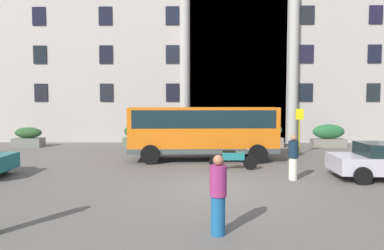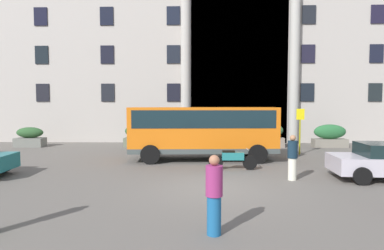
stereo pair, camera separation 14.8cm
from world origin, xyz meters
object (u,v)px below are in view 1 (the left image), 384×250
Objects in this scene: pedestrian_woman_dark_dress at (293,157)px; hedge_planter_west at (136,136)px; orange_minibus at (203,128)px; hedge_planter_far_east at (207,138)px; bus_stop_sign at (299,126)px; pedestrian_man_red_shirt at (218,195)px; hedge_planter_entrance_right at (28,137)px; motorcycle_near_kerb at (366,158)px; hedge_planter_entrance_left at (267,135)px; scooter_by_planter at (232,159)px; hedge_planter_far_west at (328,136)px.

hedge_planter_west is at bearing -18.87° from pedestrian_woman_dark_dress.
hedge_planter_far_east is (0.37, 4.94, -0.98)m from orange_minibus.
bus_stop_sign is at bearing -76.27° from pedestrian_woman_dark_dress.
bus_stop_sign reaches higher than hedge_planter_far_east.
hedge_planter_west is 15.28m from pedestrian_man_red_shirt.
hedge_planter_west is at bearing 176.92° from hedge_planter_far_east.
orange_minibus is at bearing -23.15° from hedge_planter_entrance_right.
bus_stop_sign is at bearing -30.76° from hedge_planter_far_east.
pedestrian_woman_dark_dress is 0.97× the size of pedestrian_man_red_shirt.
motorcycle_near_kerb is at bearing -20.25° from orange_minibus.
orange_minibus is 2.87× the size of bus_stop_sign.
motorcycle_near_kerb is at bearing -35.22° from pedestrian_man_red_shirt.
hedge_planter_entrance_left is 1.08× the size of hedge_planter_entrance_right.
hedge_planter_far_east is 9.69m from motorcycle_near_kerb.
hedge_planter_entrance_left reaches higher than hedge_planter_entrance_right.
hedge_planter_west reaches higher than scooter_by_planter.
hedge_planter_far_west is at bearing 46.17° from scooter_by_planter.
hedge_planter_entrance_left is at bearing 109.19° from bus_stop_sign.
bus_stop_sign reaches higher than hedge_planter_west.
hedge_planter_entrance_left is 0.98× the size of motorcycle_near_kerb.
pedestrian_woman_dark_dress is at bearing -32.17° from hedge_planter_entrance_right.
motorcycle_near_kerb is (2.68, -7.22, -0.31)m from hedge_planter_entrance_left.
bus_stop_sign is 6.19m from scooter_by_planter.
pedestrian_woman_dark_dress reaches higher than hedge_planter_far_east.
hedge_planter_west is at bearing 2.97° from hedge_planter_entrance_right.
hedge_planter_west is at bearing 131.73° from motorcycle_near_kerb.
orange_minibus is 5.44m from pedestrian_woman_dark_dress.
bus_stop_sign is 4.53m from motorcycle_near_kerb.
hedge_planter_west is 13.45m from motorcycle_near_kerb.
hedge_planter_entrance_right is (-15.60, -0.25, -0.14)m from hedge_planter_entrance_left.
pedestrian_man_red_shirt reaches higher than motorcycle_near_kerb.
scooter_by_planter is at bearing -132.84° from hedge_planter_far_west.
hedge_planter_entrance_right is (-16.69, 2.88, -0.95)m from bus_stop_sign.
hedge_planter_far_west is at bearing 64.53° from motorcycle_near_kerb.
pedestrian_woman_dark_dress is 5.96m from pedestrian_man_red_shirt.
hedge_planter_entrance_right is 18.29m from pedestrian_man_red_shirt.
hedge_planter_far_west is (8.30, 5.17, -0.86)m from orange_minibus.
pedestrian_man_red_shirt is at bearing -73.03° from hedge_planter_west.
hedge_planter_entrance_right is at bearing -177.03° from hedge_planter_west.
motorcycle_near_kerb is 4.34m from pedestrian_woman_dark_dress.
hedge_planter_far_west is at bearing -0.10° from hedge_planter_west.
pedestrian_man_red_shirt is at bearing -92.18° from orange_minibus.
hedge_planter_far_west is 7.44m from motorcycle_near_kerb.
pedestrian_woman_dark_dress reaches higher than hedge_planter_far_west.
bus_stop_sign is 6.66m from pedestrian_woman_dark_dress.
bus_stop_sign reaches higher than motorcycle_near_kerb.
hedge_planter_far_east is at bearing 7.08° from pedestrian_man_red_shirt.
hedge_planter_west is at bearing 124.66° from scooter_by_planter.
hedge_planter_entrance_right reaches higher than scooter_by_planter.
pedestrian_woman_dark_dress is at bearing -23.06° from pedestrian_man_red_shirt.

